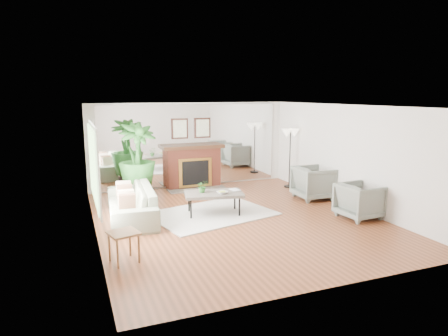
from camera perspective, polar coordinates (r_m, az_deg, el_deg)
name	(u,v)px	position (r m, az deg, el deg)	size (l,w,h in m)	color
ground	(236,218)	(9.03, 1.74, -7.20)	(7.00, 7.00, 0.00)	brown
wall_left	(93,173)	(8.07, -18.16, -0.73)	(0.02, 7.00, 2.50)	silver
wall_right	(348,156)	(10.27, 17.35, 1.65)	(0.02, 7.00, 2.50)	silver
wall_back	(191,145)	(11.99, -4.76, 3.31)	(6.00, 0.02, 2.50)	silver
mirror_panel	(191,145)	(11.97, -4.73, 3.30)	(5.40, 0.04, 2.40)	silver
window_panel	(93,165)	(8.44, -18.16, 0.45)	(0.04, 2.40, 1.50)	#B2E09E
fireplace	(193,166)	(11.86, -4.39, 0.35)	(1.85, 0.83, 2.05)	brown
area_rug	(212,214)	(9.32, -1.78, -6.55)	(2.68, 1.91, 0.03)	silver
coffee_table	(214,194)	(9.17, -1.49, -3.78)	(1.45, 1.02, 0.53)	#595146
sofa	(131,203)	(9.17, -13.12, -4.89)	(2.44, 0.95, 0.71)	gray
armchair_back	(314,183)	(10.85, 12.73, -2.05)	(0.93, 0.96, 0.87)	slate
armchair_front	(360,201)	(9.46, 18.83, -4.45)	(0.85, 0.87, 0.79)	slate
side_table	(124,237)	(6.87, -14.15, -9.51)	(0.56, 0.56, 0.52)	brown
potted_ficus	(137,159)	(10.66, -12.28, 1.29)	(1.15, 1.15, 2.03)	black
floor_lamp	(290,138)	(11.89, 9.47, 4.29)	(0.57, 0.31, 1.74)	black
tabletop_plant	(202,186)	(9.16, -3.11, -2.62)	(0.26, 0.22, 0.28)	#306926
fruit_bowl	(222,193)	(9.04, -0.27, -3.52)	(0.24, 0.24, 0.06)	brown
book	(231,190)	(9.32, 1.03, -3.22)	(0.19, 0.26, 0.02)	brown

